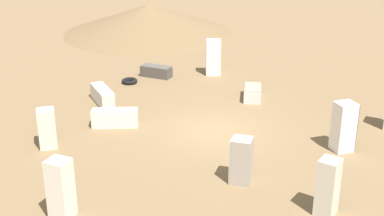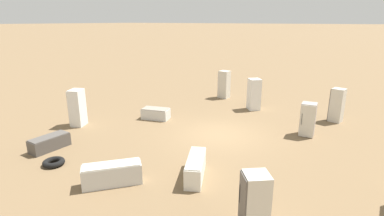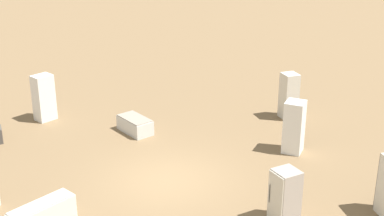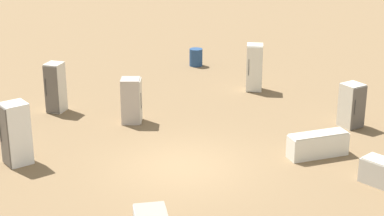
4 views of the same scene
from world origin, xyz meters
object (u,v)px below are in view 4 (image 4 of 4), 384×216
object	(u,v)px
discarded_fridge_0	(131,101)
rusty_barrel	(196,57)
discarded_fridge_3	(254,68)
discarded_fridge_2	(318,145)
discarded_fridge_6	(352,105)
discarded_fridge_9	(55,88)
discarded_fridge_1	(16,134)

from	to	relation	value
discarded_fridge_0	rusty_barrel	world-z (taller)	discarded_fridge_0
discarded_fridge_3	discarded_fridge_2	bearing A→B (deg)	107.70
discarded_fridge_0	discarded_fridge_3	distance (m)	5.91
discarded_fridge_2	discarded_fridge_6	world-z (taller)	discarded_fridge_6
discarded_fridge_0	discarded_fridge_2	distance (m)	6.72
discarded_fridge_6	rusty_barrel	bearing A→B (deg)	-88.21
discarded_fridge_6	discarded_fridge_3	bearing A→B (deg)	-86.56
discarded_fridge_6	discarded_fridge_9	world-z (taller)	discarded_fridge_9
discarded_fridge_1	rusty_barrel	bearing A→B (deg)	-63.70
discarded_fridge_0	discarded_fridge_1	world-z (taller)	discarded_fridge_1
discarded_fridge_3	discarded_fridge_9	distance (m)	7.94
discarded_fridge_6	discarded_fridge_0	bearing A→B (deg)	-35.96
discarded_fridge_2	discarded_fridge_3	size ratio (longest dim) A/B	1.02
discarded_fridge_0	discarded_fridge_3	xyz separation A→B (m)	(4.19, 4.17, 0.16)
discarded_fridge_1	rusty_barrel	world-z (taller)	discarded_fridge_1
discarded_fridge_6	discarded_fridge_9	distance (m)	10.63
discarded_fridge_1	rusty_barrel	size ratio (longest dim) A/B	2.39
discarded_fridge_0	rusty_barrel	xyz separation A→B (m)	(1.44, 7.52, -0.40)
discarded_fridge_3	discarded_fridge_9	size ratio (longest dim) A/B	1.04
discarded_fridge_9	rusty_barrel	bearing A→B (deg)	-112.53
discarded_fridge_1	discarded_fridge_3	bearing A→B (deg)	-84.35
discarded_fridge_0	discarded_fridge_6	xyz separation A→B (m)	(7.62, 0.46, -0.03)
discarded_fridge_0	rusty_barrel	bearing A→B (deg)	162.59
discarded_fridge_6	discarded_fridge_9	xyz separation A→B (m)	(-10.62, 0.33, 0.15)
discarded_fridge_9	discarded_fridge_1	bearing A→B (deg)	104.49
discarded_fridge_0	discarded_fridge_2	size ratio (longest dim) A/B	0.82
discarded_fridge_1	discarded_fridge_6	distance (m)	11.19
discarded_fridge_0	discarded_fridge_9	size ratio (longest dim) A/B	0.87
discarded_fridge_6	rusty_barrel	distance (m)	9.39
discarded_fridge_1	discarded_fridge_6	xyz separation A→B (m)	(10.33, 4.30, -0.19)
discarded_fridge_2	discarded_fridge_6	distance (m)	3.03
discarded_fridge_3	rusty_barrel	distance (m)	4.37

